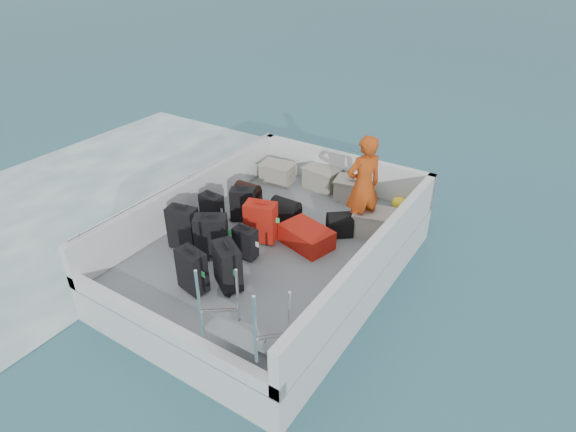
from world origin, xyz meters
name	(u,v)px	position (x,y,z in m)	size (l,w,h in m)	color
ground	(273,274)	(0.00, 0.00, 0.00)	(160.00, 160.00, 0.00)	#1A4B5C
wake_foam	(90,200)	(-4.80, 0.00, 0.00)	(10.00, 10.00, 0.00)	white
ferry_hull	(273,259)	(0.00, 0.00, 0.30)	(3.60, 5.00, 0.60)	silver
deck	(273,244)	(0.00, 0.00, 0.61)	(3.30, 4.70, 0.02)	slate
deck_fittings	(279,240)	(0.35, -0.32, 0.99)	(3.60, 5.00, 0.90)	silver
suitcase_0	(183,228)	(-1.12, -0.85, 0.98)	(0.46, 0.26, 0.71)	black
suitcase_1	(212,210)	(-1.18, -0.10, 0.91)	(0.39, 0.22, 0.59)	black
suitcase_2	(243,205)	(-0.86, 0.34, 0.92)	(0.41, 0.24, 0.59)	black
suitcase_3	(192,271)	(-0.26, -1.57, 0.95)	(0.43, 0.25, 0.65)	black
suitcase_4	(211,237)	(-0.57, -0.81, 0.98)	(0.49, 0.29, 0.72)	black
suitcase_5	(261,222)	(-0.21, -0.02, 0.96)	(0.49, 0.30, 0.68)	#AD160D
suitcase_6	(228,266)	(0.08, -1.23, 0.96)	(0.49, 0.29, 0.67)	black
suitcase_7	(245,243)	(-0.13, -0.54, 0.87)	(0.36, 0.21, 0.51)	black
suitcase_8	(307,237)	(0.48, 0.25, 0.78)	(0.53, 0.81, 0.32)	#AD160D
duffel_0	(248,196)	(-1.14, 0.85, 0.78)	(0.44, 0.30, 0.32)	black
duffel_1	(286,212)	(-0.22, 0.72, 0.78)	(0.49, 0.30, 0.32)	black
duffel_2	(340,226)	(0.78, 0.83, 0.78)	(0.42, 0.30, 0.32)	black
crate_0	(277,173)	(-1.18, 1.89, 0.81)	(0.62, 0.43, 0.37)	gray
crate_1	(322,179)	(-0.31, 2.15, 0.82)	(0.65, 0.45, 0.39)	gray
crate_2	(353,190)	(0.43, 2.04, 0.81)	(0.64, 0.44, 0.39)	gray
crate_3	(374,224)	(1.24, 1.15, 0.82)	(0.65, 0.45, 0.39)	gray
yellow_bag	(399,203)	(1.28, 2.20, 0.73)	(0.28, 0.26, 0.22)	yellow
white_bag	(354,177)	(0.43, 2.04, 1.10)	(0.24, 0.24, 0.18)	white
passenger	(363,186)	(1.02, 1.10, 1.48)	(0.63, 0.41, 1.71)	#ED5516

